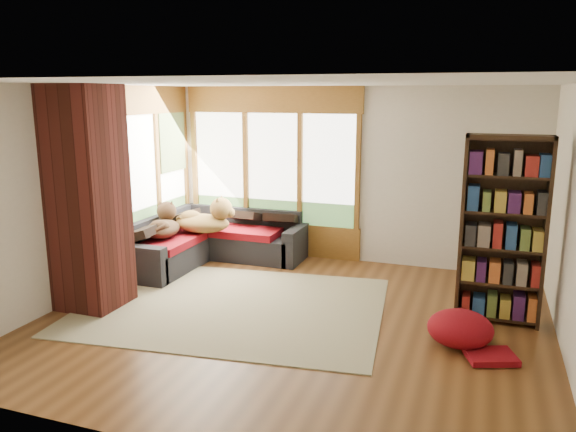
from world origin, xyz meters
The scene contains 16 objects.
floor centered at (0.00, 0.00, 0.00)m, with size 5.50×5.50×0.00m, color #553317.
ceiling centered at (0.00, 0.00, 2.60)m, with size 5.50×5.50×0.00m, color white.
wall_back centered at (0.00, 2.50, 1.30)m, with size 5.50×0.04×2.60m, color silver.
wall_front centered at (0.00, -2.50, 1.30)m, with size 5.50×0.04×2.60m, color silver.
wall_left centered at (-2.75, 0.00, 1.30)m, with size 0.04×5.00×2.60m, color silver.
windows_back centered at (-1.20, 2.47, 1.35)m, with size 2.82×0.10×1.90m.
windows_left centered at (-2.72, 1.20, 1.35)m, with size 0.10×2.62×1.90m.
roller_blind centered at (-2.69, 2.03, 1.75)m, with size 0.03×0.72×0.90m, color #6A844C.
brick_chimney centered at (-2.40, -0.35, 1.30)m, with size 0.70×0.70×2.60m, color #471914.
sectional_sofa centered at (-1.95, 1.70, 0.30)m, with size 2.20×2.20×0.80m.
area_rug centered at (-0.82, 0.16, 0.01)m, with size 3.53×2.70×0.01m, color beige.
bookshelf centered at (2.14, 0.74, 1.04)m, with size 0.89×0.30×2.07m.
pouf centered at (1.79, -0.04, 0.19)m, with size 0.65×0.65×0.35m, color maroon.
dog_tan centered at (-1.90, 1.59, 0.77)m, with size 0.91×0.64×0.47m.
dog_brindle centered at (-2.39, 1.20, 0.74)m, with size 0.65×0.83×0.41m.
throw_pillows centered at (-1.86, 1.75, 0.79)m, with size 1.98×1.68×0.45m.
Camera 1 is at (1.91, -5.60, 2.50)m, focal length 35.00 mm.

